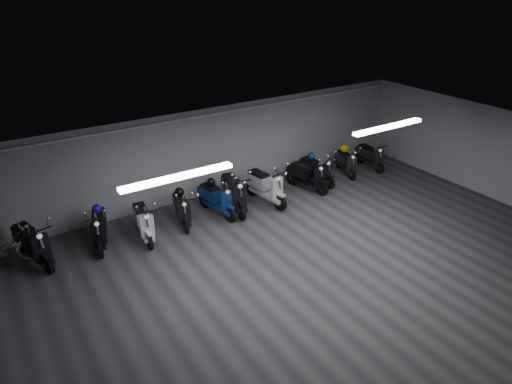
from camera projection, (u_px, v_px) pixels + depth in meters
floor at (318, 268)px, 10.94m from camera, size 14.00×10.00×0.01m
ceiling at (326, 159)px, 9.71m from camera, size 14.00×10.00×0.01m
back_wall at (218, 151)px, 14.11m from camera, size 14.00×0.01×2.80m
right_wall at (500, 156)px, 13.72m from camera, size 0.01×10.00×2.80m
fluor_strip_left at (178, 177)px, 9.04m from camera, size 2.40×0.18×0.08m
fluor_strip_right at (388, 127)px, 11.95m from camera, size 2.40×0.18×0.08m
conduit at (218, 113)px, 13.51m from camera, size 13.60×0.05×0.05m
scooter_0 at (31, 238)px, 10.80m from camera, size 1.14×2.02×1.43m
scooter_1 at (98, 223)px, 11.56m from camera, size 1.05×1.86×1.32m
scooter_2 at (143, 217)px, 11.87m from camera, size 0.82×1.81×1.30m
scooter_3 at (182, 204)px, 12.59m from camera, size 0.92×1.72×1.22m
scooter_4 at (217, 194)px, 13.04m from camera, size 0.89×1.87×1.33m
scooter_5 at (234, 187)px, 13.29m from camera, size 1.08×2.10×1.49m
scooter_6 at (266, 181)px, 13.68m from camera, size 0.91×2.05×1.47m
scooter_7 at (307, 171)px, 14.54m from camera, size 1.02×1.86×1.31m
scooter_8 at (316, 166)px, 14.99m from camera, size 0.87×1.80×1.29m
scooter_9 at (347, 158)px, 15.72m from camera, size 0.99×1.68×1.19m
scooter_10 at (371, 152)px, 16.20m from camera, size 0.73×1.69×1.22m
helmet_0 at (97, 209)px, 11.65m from camera, size 0.24×0.24×0.24m
helmet_1 at (311, 156)px, 15.03m from camera, size 0.25×0.25×0.25m
helmet_2 at (344, 148)px, 15.78m from camera, size 0.28×0.28×0.28m
helmet_3 at (211, 182)px, 13.08m from camera, size 0.26×0.26×0.26m
helmet_4 at (179, 192)px, 12.66m from camera, size 0.26×0.26×0.26m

